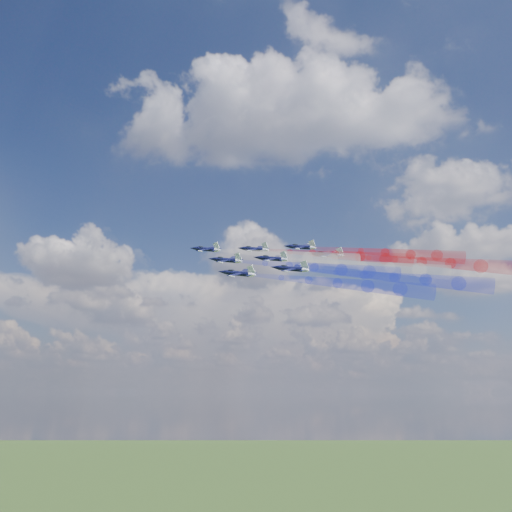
# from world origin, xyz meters

# --- Properties ---
(jet_lead) EXTENTS (15.68, 13.86, 9.33)m
(jet_lead) POSITION_xyz_m (-34.42, -5.54, 130.51)
(jet_lead) COLOR black
(trail_lead) EXTENTS (47.80, 18.66, 14.42)m
(trail_lead) POSITION_xyz_m (-5.95, -13.65, 125.02)
(trail_lead) COLOR white
(jet_inner_left) EXTENTS (15.68, 13.86, 9.33)m
(jet_inner_left) POSITION_xyz_m (-23.53, -18.66, 123.09)
(jet_inner_left) COLOR black
(trail_inner_left) EXTENTS (47.80, 18.66, 14.42)m
(trail_inner_left) POSITION_xyz_m (4.94, -26.77, 117.59)
(trail_inner_left) COLOR #1B28E9
(jet_inner_right) EXTENTS (15.68, 13.86, 9.33)m
(jet_inner_right) POSITION_xyz_m (-18.70, -0.33, 131.00)
(jet_inner_right) COLOR black
(trail_inner_right) EXTENTS (47.80, 18.66, 14.42)m
(trail_inner_right) POSITION_xyz_m (9.77, -8.44, 125.51)
(trail_inner_right) COLOR red
(jet_outer_left) EXTENTS (15.68, 13.86, 9.33)m
(jet_outer_left) POSITION_xyz_m (-16.31, -32.19, 115.70)
(jet_outer_left) COLOR black
(trail_outer_left) EXTENTS (47.80, 18.66, 14.42)m
(trail_outer_left) POSITION_xyz_m (12.16, -40.30, 110.21)
(trail_outer_left) COLOR #1B28E9
(jet_center_third) EXTENTS (15.68, 13.86, 9.33)m
(jet_center_third) POSITION_xyz_m (-10.04, -13.49, 124.10)
(jet_center_third) COLOR black
(trail_center_third) EXTENTS (47.80, 18.66, 14.42)m
(trail_center_third) POSITION_xyz_m (18.43, -21.60, 118.60)
(trail_center_third) COLOR white
(jet_outer_right) EXTENTS (15.68, 13.86, 9.33)m
(jet_outer_right) POSITION_xyz_m (-3.10, 4.75, 132.18)
(jet_outer_right) COLOR black
(trail_outer_right) EXTENTS (47.80, 18.66, 14.42)m
(trail_outer_right) POSITION_xyz_m (25.37, -3.36, 126.69)
(trail_outer_right) COLOR red
(jet_rear_left) EXTENTS (15.68, 13.86, 9.33)m
(jet_rear_left) POSITION_xyz_m (-1.90, -26.73, 117.56)
(jet_rear_left) COLOR black
(trail_rear_left) EXTENTS (47.80, 18.66, 14.42)m
(trail_rear_left) POSITION_xyz_m (26.57, -34.84, 112.07)
(trail_rear_left) COLOR #1B28E9
(jet_rear_right) EXTENTS (15.68, 13.86, 9.33)m
(jet_rear_right) POSITION_xyz_m (7.03, -7.73, 125.86)
(jet_rear_right) COLOR black
(trail_rear_right) EXTENTS (47.80, 18.66, 14.42)m
(trail_rear_right) POSITION_xyz_m (35.50, -15.84, 120.37)
(trail_rear_right) COLOR red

